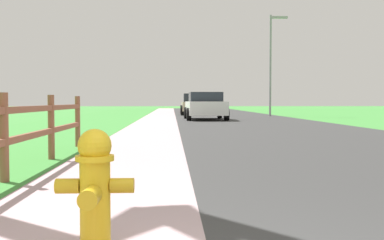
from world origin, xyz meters
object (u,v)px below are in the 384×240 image
(fire_hydrant, at_px, (95,190))
(parked_suv_white, at_px, (205,106))
(parked_car_beige, at_px, (195,104))
(street_lamp, at_px, (272,57))
(parked_car_red, at_px, (194,104))

(fire_hydrant, relative_size, parked_suv_white, 0.18)
(fire_hydrant, height_order, parked_car_beige, parked_car_beige)
(fire_hydrant, distance_m, street_lamp, 27.84)
(parked_car_beige, distance_m, street_lamp, 6.75)
(fire_hydrant, bearing_deg, parked_suv_white, 83.92)
(parked_car_beige, distance_m, parked_car_red, 9.33)
(fire_hydrant, xyz_separation_m, parked_suv_white, (2.30, 21.61, 0.30))
(parked_suv_white, height_order, street_lamp, street_lamp)
(fire_hydrant, height_order, parked_suv_white, parked_suv_white)
(fire_hydrant, distance_m, parked_car_red, 39.62)
(parked_suv_white, xyz_separation_m, street_lamp, (4.73, 5.10, 3.16))
(fire_hydrant, relative_size, street_lamp, 0.13)
(parked_suv_white, height_order, parked_car_red, parked_car_red)
(parked_car_beige, xyz_separation_m, street_lamp, (4.86, -3.50, 3.12))
(parked_car_beige, bearing_deg, fire_hydrant, -94.11)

